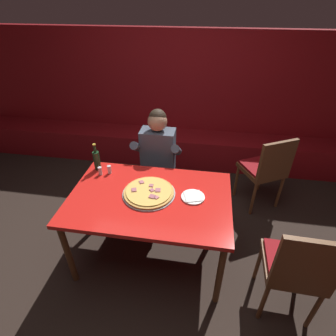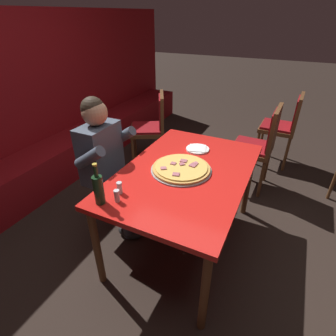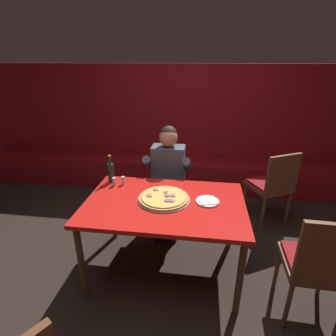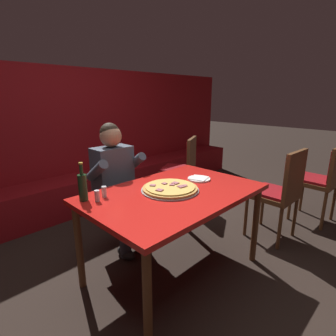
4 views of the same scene
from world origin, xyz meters
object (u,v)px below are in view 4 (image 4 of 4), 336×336
Objects in this scene: pizza at (170,188)px; diner_seated_blue_shirt at (118,181)px; shaker_red_pepper_flakes at (97,196)px; main_dining_table at (174,200)px; beer_bottle at (83,186)px; dining_chair_side_aisle at (281,188)px; dining_chair_far_left at (323,177)px; shaker_black_pepper at (104,192)px; dining_chair_near_left at (183,166)px; plate_white_paper at (199,179)px.

diner_seated_blue_shirt is at bearing 95.00° from pizza.
main_dining_table is at bearing -24.75° from shaker_red_pepper_flakes.
beer_bottle is (-0.60, 0.31, 0.09)m from pizza.
dining_chair_far_left is at bearing -14.54° from dining_chair_side_aisle.
diner_seated_blue_shirt reaches higher than dining_chair_side_aisle.
shaker_black_pepper is at bearing 24.18° from shaker_red_pepper_flakes.
pizza is 0.49× the size of dining_chair_near_left.
pizza reaches higher than main_dining_table.
dining_chair_far_left is at bearing -32.50° from diner_seated_blue_shirt.
main_dining_table is 16.77× the size of shaker_black_pepper.
main_dining_table is 4.94× the size of beer_bottle.
plate_white_paper is 1.05m from beer_bottle.
pizza is 0.38× the size of diner_seated_blue_shirt.
dining_chair_far_left is (2.03, -1.29, -0.12)m from diner_seated_blue_shirt.
diner_seated_blue_shirt is (0.55, 0.35, -0.17)m from beer_bottle.
dining_chair_side_aisle is at bearing -18.48° from main_dining_table.
diner_seated_blue_shirt reaches higher than dining_chair_far_left.
shaker_black_pepper is at bearing -135.08° from diner_seated_blue_shirt.
main_dining_table is 0.62m from shaker_red_pepper_flakes.
plate_white_paper is 1.23m from dining_chair_near_left.
dining_chair_side_aisle is (0.02, -1.36, 0.01)m from dining_chair_near_left.
shaker_black_pepper is 0.09× the size of dining_chair_far_left.
plate_white_paper is at bearing -16.73° from beer_bottle.
diner_seated_blue_shirt reaches higher than beer_bottle.
dining_chair_near_left is (1.19, 0.96, -0.12)m from main_dining_table.
main_dining_table is 1.13× the size of diner_seated_blue_shirt.
dining_chair_side_aisle is at bearing -89.12° from dining_chair_near_left.
beer_bottle is 3.40× the size of shaker_red_pepper_flakes.
dining_chair_near_left is 1.01× the size of dining_chair_far_left.
diner_seated_blue_shirt reaches higher than main_dining_table.
shaker_black_pepper is 0.09× the size of dining_chair_near_left.
shaker_red_pepper_flakes is at bearing 155.25° from main_dining_table.
main_dining_table is 3.01× the size of pizza.
main_dining_table is 2.05m from dining_chair_far_left.
pizza is 5.57× the size of shaker_black_pepper.
main_dining_table is 1.28m from dining_chair_side_aisle.
dining_chair_near_left is (0.81, 0.91, -0.20)m from plate_white_paper.
shaker_black_pepper is (-0.86, 0.25, 0.03)m from plate_white_paper.
main_dining_table is at bearing -29.29° from beer_bottle.
dining_chair_side_aisle is 1.03× the size of dining_chair_far_left.
dining_chair_near_left reaches higher than shaker_red_pepper_flakes.
plate_white_paper is at bearing -12.67° from shaker_red_pepper_flakes.
pizza is at bearing 162.19° from dining_chair_far_left.
diner_seated_blue_shirt is at bearing -168.22° from dining_chair_near_left.
shaker_red_pepper_flakes is at bearing -155.82° from shaker_black_pepper.
main_dining_table is 6.87× the size of plate_white_paper.
dining_chair_near_left reaches higher than main_dining_table.
diner_seated_blue_shirt is (0.40, 0.40, -0.10)m from shaker_black_pepper.
pizza is 1.64× the size of beer_bottle.
dining_chair_side_aisle is (1.77, -0.66, -0.22)m from shaker_red_pepper_flakes.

